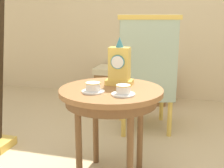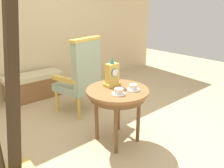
% 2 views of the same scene
% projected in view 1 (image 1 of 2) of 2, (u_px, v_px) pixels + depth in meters
% --- Properties ---
extents(side_table, '(0.71, 0.71, 0.66)m').
position_uv_depth(side_table, '(111.00, 100.00, 2.02)').
color(side_table, brown).
rests_on(side_table, ground).
extents(teacup_left, '(0.15, 0.15, 0.06)m').
position_uv_depth(teacup_left, '(93.00, 88.00, 1.91)').
color(teacup_left, white).
rests_on(teacup_left, side_table).
extents(teacup_right, '(0.15, 0.15, 0.07)m').
position_uv_depth(teacup_right, '(123.00, 91.00, 1.84)').
color(teacup_right, white).
rests_on(teacup_right, side_table).
extents(mantel_clock, '(0.19, 0.11, 0.34)m').
position_uv_depth(mantel_clock, '(119.00, 66.00, 2.08)').
color(mantel_clock, gold).
rests_on(mantel_clock, side_table).
extents(armchair, '(0.67, 0.66, 1.14)m').
position_uv_depth(armchair, '(146.00, 73.00, 2.84)').
color(armchair, '#9EB299').
rests_on(armchair, ground).
extents(window_bench, '(0.98, 0.40, 0.44)m').
position_uv_depth(window_bench, '(132.00, 84.00, 3.97)').
color(window_bench, beige).
rests_on(window_bench, ground).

